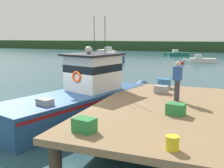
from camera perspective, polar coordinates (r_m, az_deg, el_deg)
The scene contains 16 objects.
ground_plane at distance 12.38m, azimuth -9.92°, elevation -8.12°, with size 200.00×200.00×0.00m, color #2D5660.
dock at distance 10.48m, azimuth 13.06°, elevation -5.49°, with size 6.00×9.00×1.20m.
main_fishing_boat at distance 13.01m, azimuth -5.80°, elevation -2.52°, with size 4.72×9.91×4.80m.
crate_single_by_cleat at distance 14.13m, azimuth 10.92°, elevation 0.13°, with size 0.60×0.44×0.47m, color #3370B2.
crate_single_far at distance 7.66m, azimuth -5.84°, elevation -8.57°, with size 0.60×0.44×0.40m, color #2D8442.
crate_stack_near_edge at distance 12.83m, azimuth 10.34°, elevation -1.13°, with size 0.60×0.44×0.36m, color #9E9EA3.
crate_stack_mid_dock at distance 9.46m, azimuth 13.29°, elevation -5.17°, with size 0.60×0.44×0.39m, color #2D8442.
bait_bucket at distance 6.65m, azimuth 12.59°, elevation -12.02°, with size 0.32×0.32×0.34m, color yellow.
deckhand_by_the_boat at distance 11.36m, azimuth 13.59°, elevation 0.80°, with size 0.36×0.22×1.63m.
moored_boat_outer_mooring at distance 58.27m, azimuth -1.06°, elevation 6.88°, with size 5.57×4.22×1.50m.
moored_boat_near_channel at distance 39.14m, azimuth -0.01°, elevation 5.30°, with size 1.94×6.16×1.55m.
moored_boat_off_the_point at distance 41.01m, azimuth 18.09°, elevation 4.83°, with size 4.55×1.53×1.14m.
moored_boat_far_right at distance 53.28m, azimuth 13.52°, elevation 6.19°, with size 4.83×2.55×1.22m.
mooring_buoy_outer at distance 18.53m, azimuth 11.74°, elevation -1.38°, with size 0.42×0.42×0.42m, color #EA5B19.
mooring_buoy_inshore at distance 37.93m, azimuth 14.59°, elevation 4.34°, with size 0.43×0.43×0.43m, color red.
far_shoreline at distance 72.32m, azimuth 16.63°, elevation 7.65°, with size 120.00×8.00×2.40m, color #284723.
Camera 1 is at (6.19, -10.01, 3.85)m, focal length 43.41 mm.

